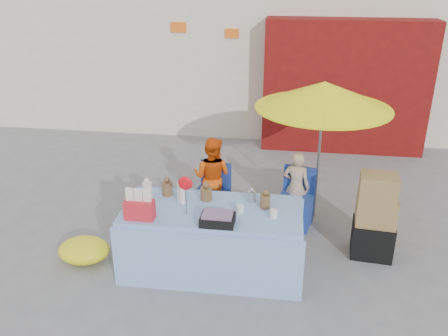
% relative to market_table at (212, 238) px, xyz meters
% --- Properties ---
extents(ground, '(80.00, 80.00, 0.00)m').
position_rel_market_table_xyz_m(ground, '(-0.28, 0.30, -0.44)').
color(ground, slate).
rests_on(ground, ground).
extents(market_table, '(2.23, 1.06, 1.34)m').
position_rel_market_table_xyz_m(market_table, '(0.00, 0.00, 0.00)').
color(market_table, '#85A5D5').
rests_on(market_table, ground).
extents(chair_left, '(0.57, 0.57, 0.85)m').
position_rel_market_table_xyz_m(chair_left, '(-0.23, 1.26, -0.18)').
color(chair_left, navy).
rests_on(chair_left, ground).
extents(chair_right, '(0.57, 0.57, 0.85)m').
position_rel_market_table_xyz_m(chair_right, '(1.02, 1.26, -0.18)').
color(chair_right, navy).
rests_on(chair_right, ground).
extents(vendor_orange, '(0.70, 0.60, 1.25)m').
position_rel_market_table_xyz_m(vendor_orange, '(-0.23, 1.39, 0.19)').
color(vendor_orange, '#EF530C').
rests_on(vendor_orange, ground).
extents(vendor_beige, '(0.45, 0.34, 1.09)m').
position_rel_market_table_xyz_m(vendor_beige, '(1.02, 1.39, 0.11)').
color(vendor_beige, tan).
rests_on(vendor_beige, ground).
extents(umbrella, '(1.90, 1.90, 2.09)m').
position_rel_market_table_xyz_m(umbrella, '(1.32, 1.54, 1.45)').
color(umbrella, gray).
rests_on(umbrella, ground).
extents(box_stack, '(0.57, 0.48, 1.17)m').
position_rel_market_table_xyz_m(box_stack, '(2.03, 0.60, 0.10)').
color(box_stack, black).
rests_on(box_stack, ground).
extents(tarp_bundle, '(0.83, 0.75, 0.30)m').
position_rel_market_table_xyz_m(tarp_bundle, '(-1.68, -0.07, -0.29)').
color(tarp_bundle, yellow).
rests_on(tarp_bundle, ground).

